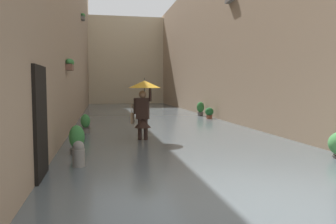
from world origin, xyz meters
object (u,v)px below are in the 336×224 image
at_px(mooring_bollard, 79,159).
at_px(person_wading, 143,99).
at_px(potted_plant_far_right, 77,143).
at_px(potted_plant_near_left, 209,114).
at_px(potted_plant_mid_right, 85,126).
at_px(potted_plant_mid_left, 200,110).

bearing_deg(mooring_bollard, person_wading, -118.61).
distance_m(potted_plant_far_right, potted_plant_near_left, 9.69).
distance_m(potted_plant_mid_right, potted_plant_near_left, 7.12).
bearing_deg(potted_plant_near_left, potted_plant_mid_left, -90.57).
height_order(potted_plant_mid_right, mooring_bollard, potted_plant_mid_right).
bearing_deg(potted_plant_far_right, mooring_bollard, 95.31).
relative_size(person_wading, potted_plant_mid_right, 2.39).
bearing_deg(mooring_bollard, potted_plant_far_right, -84.69).
height_order(potted_plant_far_right, mooring_bollard, potted_plant_far_right).
distance_m(potted_plant_mid_right, mooring_bollard, 4.98).
height_order(potted_plant_far_right, potted_plant_mid_left, potted_plant_mid_left).
xyz_separation_m(potted_plant_far_right, mooring_bollard, (-0.13, 1.37, -0.10)).
bearing_deg(potted_plant_mid_right, potted_plant_far_right, 89.41).
bearing_deg(potted_plant_near_left, potted_plant_mid_right, 35.25).
bearing_deg(potted_plant_near_left, potted_plant_far_right, 52.86).
relative_size(potted_plant_mid_left, potted_plant_near_left, 1.27).
bearing_deg(potted_plant_mid_left, potted_plant_far_right, 57.81).
height_order(person_wading, potted_plant_mid_right, person_wading).
bearing_deg(potted_plant_far_right, person_wading, -136.12).
distance_m(potted_plant_far_right, potted_plant_mid_left, 11.01).
height_order(potted_plant_far_right, potted_plant_near_left, potted_plant_far_right).
relative_size(potted_plant_mid_right, mooring_bollard, 1.17).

